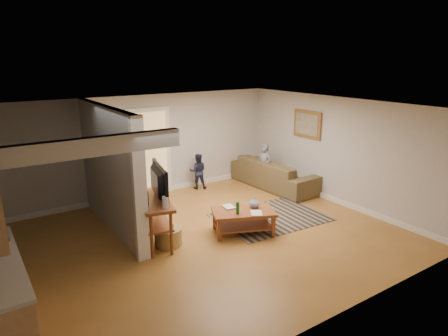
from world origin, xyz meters
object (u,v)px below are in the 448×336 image
(sofa, at_px, (274,187))
(child, at_px, (263,188))
(coffee_table, at_px, (244,215))
(toy_basket, at_px, (168,235))
(speaker_left, at_px, (146,221))
(tv_console, at_px, (155,203))
(toddler, at_px, (198,188))
(speaker_right, at_px, (134,188))

(sofa, xyz_separation_m, child, (-0.30, 0.10, 0.00))
(coffee_table, height_order, toy_basket, coffee_table)
(sofa, bearing_deg, speaker_left, 106.70)
(coffee_table, relative_size, tv_console, 0.95)
(child, xyz_separation_m, toddler, (-1.47, 0.92, 0.00))
(coffee_table, distance_m, speaker_right, 2.65)
(tv_console, relative_size, speaker_right, 1.30)
(speaker_left, bearing_deg, toddler, 49.95)
(child, bearing_deg, toy_basket, -75.71)
(toy_basket, bearing_deg, toddler, 50.05)
(tv_console, height_order, toddler, tv_console)
(coffee_table, relative_size, toddler, 1.47)
(speaker_left, bearing_deg, coffee_table, -6.21)
(sofa, xyz_separation_m, speaker_left, (-4.30, -1.46, 0.56))
(tv_console, bearing_deg, child, 33.54)
(sofa, bearing_deg, speaker_right, 81.72)
(toddler, bearing_deg, speaker_right, 46.07)
(coffee_table, distance_m, child, 2.90)
(speaker_left, xyz_separation_m, speaker_right, (0.53, 1.87, -0.00))
(tv_console, xyz_separation_m, speaker_right, (0.26, 1.69, -0.23))
(sofa, distance_m, coffee_table, 3.06)
(speaker_right, distance_m, toy_basket, 1.96)
(child, bearing_deg, coffee_table, -57.00)
(toy_basket, height_order, toddler, toddler)
(coffee_table, distance_m, speaker_left, 1.94)
(speaker_right, bearing_deg, toy_basket, -82.01)
(tv_console, distance_m, toddler, 3.33)
(coffee_table, relative_size, speaker_right, 1.23)
(child, height_order, toddler, child)
(speaker_left, height_order, speaker_right, speaker_left)
(sofa, bearing_deg, coffee_table, 125.50)
(child, distance_m, toddler, 1.74)
(toy_basket, xyz_separation_m, child, (3.60, 1.62, -0.19))
(sofa, distance_m, tv_console, 4.31)
(coffee_table, distance_m, toy_basket, 1.54)
(speaker_left, distance_m, toy_basket, 0.55)
(coffee_table, bearing_deg, toddler, 77.63)
(coffee_table, bearing_deg, toy_basket, 167.23)
(coffee_table, xyz_separation_m, toy_basket, (-1.50, 0.34, -0.18))
(coffee_table, relative_size, child, 1.16)
(sofa, height_order, speaker_right, speaker_right)
(sofa, height_order, coffee_table, coffee_table)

